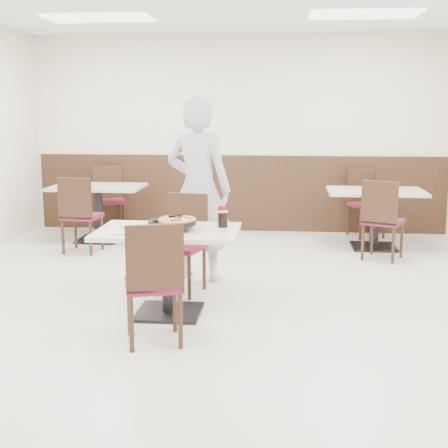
# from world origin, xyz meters

# --- Properties ---
(floor) EXTENTS (7.00, 7.00, 0.00)m
(floor) POSITION_xyz_m (0.00, 0.00, 0.00)
(floor) COLOR silver
(floor) RESTS_ON ground
(wall_back) EXTENTS (6.00, 0.04, 2.80)m
(wall_back) POSITION_xyz_m (0.00, 3.50, 1.40)
(wall_back) COLOR silver
(wall_back) RESTS_ON floor
(wall_front) EXTENTS (6.00, 0.04, 2.80)m
(wall_front) POSITION_xyz_m (0.00, -3.50, 1.40)
(wall_front) COLOR silver
(wall_front) RESTS_ON floor
(wainscot_back) EXTENTS (5.90, 0.03, 1.10)m
(wainscot_back) POSITION_xyz_m (0.00, 3.48, 0.55)
(wainscot_back) COLOR black
(wainscot_back) RESTS_ON floor
(fluo_panel_c) EXTENTS (1.20, 0.60, 0.02)m
(fluo_panel_c) POSITION_xyz_m (-1.50, 1.80, 2.78)
(fluo_panel_c) COLOR white
(fluo_panel_c) RESTS_ON ceiling
(fluo_panel_d) EXTENTS (1.20, 0.60, 0.02)m
(fluo_panel_d) POSITION_xyz_m (1.50, 1.80, 2.78)
(fluo_panel_d) COLOR white
(fluo_panel_d) RESTS_ON ceiling
(main_table) EXTENTS (1.20, 0.80, 0.75)m
(main_table) POSITION_xyz_m (-0.33, -0.35, 0.38)
(main_table) COLOR silver
(main_table) RESTS_ON floor
(chair_near) EXTENTS (0.52, 0.52, 0.95)m
(chair_near) POSITION_xyz_m (-0.32, -1.01, 0.47)
(chair_near) COLOR black
(chair_near) RESTS_ON floor
(chair_far) EXTENTS (0.52, 0.52, 0.95)m
(chair_far) POSITION_xyz_m (-0.34, 0.29, 0.47)
(chair_far) COLOR black
(chair_far) RESTS_ON floor
(trivet) EXTENTS (0.12, 0.12, 0.04)m
(trivet) POSITION_xyz_m (-0.28, -0.41, 0.77)
(trivet) COLOR black
(trivet) RESTS_ON main_table
(pizza_pan) EXTENTS (0.32, 0.32, 0.01)m
(pizza_pan) POSITION_xyz_m (-0.28, -0.38, 0.79)
(pizza_pan) COLOR black
(pizza_pan) RESTS_ON trivet
(pizza) EXTENTS (0.32, 0.32, 0.02)m
(pizza) POSITION_xyz_m (-0.25, -0.34, 0.81)
(pizza) COLOR #C48240
(pizza) RESTS_ON pizza_pan
(pizza_server) EXTENTS (0.10, 0.12, 0.00)m
(pizza_server) POSITION_xyz_m (-0.26, -0.34, 0.84)
(pizza_server) COLOR silver
(pizza_server) RESTS_ON pizza
(napkin) EXTENTS (0.19, 0.19, 0.00)m
(napkin) POSITION_xyz_m (-0.71, -0.52, 0.75)
(napkin) COLOR white
(napkin) RESTS_ON main_table
(side_plate) EXTENTS (0.20, 0.20, 0.01)m
(side_plate) POSITION_xyz_m (-0.67, -0.54, 0.76)
(side_plate) COLOR white
(side_plate) RESTS_ON napkin
(fork) EXTENTS (0.04, 0.15, 0.00)m
(fork) POSITION_xyz_m (-0.68, -0.48, 0.77)
(fork) COLOR silver
(fork) RESTS_ON side_plate
(cola_glass) EXTENTS (0.08, 0.08, 0.13)m
(cola_glass) POSITION_xyz_m (0.13, -0.20, 0.81)
(cola_glass) COLOR black
(cola_glass) RESTS_ON main_table
(red_cup) EXTENTS (0.08, 0.08, 0.16)m
(red_cup) POSITION_xyz_m (0.11, -0.04, 0.83)
(red_cup) COLOR #AA0014
(red_cup) RESTS_ON main_table
(diner_person) EXTENTS (0.78, 0.62, 1.89)m
(diner_person) POSITION_xyz_m (-0.22, 0.82, 0.95)
(diner_person) COLOR #BABBBF
(diner_person) RESTS_ON floor
(bg_table_left) EXTENTS (1.20, 0.80, 0.75)m
(bg_table_left) POSITION_xyz_m (-1.83, 2.58, 0.38)
(bg_table_left) COLOR silver
(bg_table_left) RESTS_ON floor
(bg_chair_left_near) EXTENTS (0.46, 0.46, 0.95)m
(bg_chair_left_near) POSITION_xyz_m (-1.83, 1.90, 0.47)
(bg_chair_left_near) COLOR black
(bg_chair_left_near) RESTS_ON floor
(bg_chair_left_far) EXTENTS (0.55, 0.55, 0.95)m
(bg_chair_left_far) POSITION_xyz_m (-1.85, 3.20, 0.47)
(bg_chair_left_far) COLOR black
(bg_chair_left_far) RESTS_ON floor
(bg_table_right) EXTENTS (1.25, 0.88, 0.75)m
(bg_table_right) POSITION_xyz_m (1.81, 2.49, 0.38)
(bg_table_right) COLOR silver
(bg_table_right) RESTS_ON floor
(bg_chair_right_near) EXTENTS (0.56, 0.56, 0.95)m
(bg_chair_right_near) POSITION_xyz_m (1.83, 1.89, 0.47)
(bg_chair_right_near) COLOR black
(bg_chair_right_near) RESTS_ON floor
(bg_chair_right_far) EXTENTS (0.55, 0.55, 0.95)m
(bg_chair_right_far) POSITION_xyz_m (1.79, 3.20, 0.47)
(bg_chair_right_far) COLOR black
(bg_chair_right_far) RESTS_ON floor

